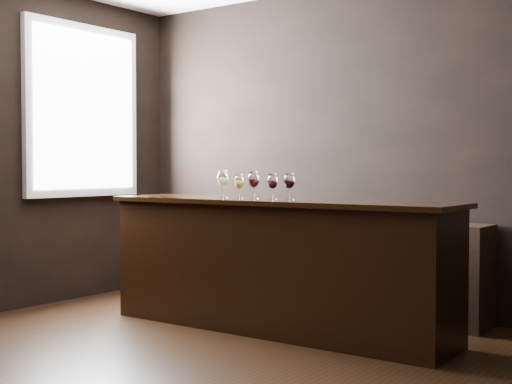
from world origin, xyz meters
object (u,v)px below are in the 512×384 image
Objects in this scene: glass_red_c at (289,182)px; back_bar_shelf at (357,267)px; glass_white at (223,179)px; glass_red_a at (254,180)px; glass_red_b at (272,182)px; bar_counter at (276,268)px; glass_amber at (239,182)px.

back_bar_shelf is at bearing 84.01° from glass_red_c.
glass_red_a is at bearing -1.10° from glass_white.
glass_white is 1.09× the size of glass_red_c.
glass_white is 0.48m from glass_red_b.
glass_red_b is at bearing -103.79° from back_bar_shelf.
bar_counter is 12.65× the size of glass_white.
glass_red_a is 0.18m from glass_red_b.
back_bar_shelf is 11.43× the size of glass_red_b.
glass_white is (-0.50, -0.01, 0.65)m from bar_counter.
glass_red_b is at bearing -0.77° from glass_white.
glass_red_c is at bearing 12.70° from glass_red_b.
back_bar_shelf is at bearing 76.91° from bar_counter.
glass_white reaches higher than back_bar_shelf.
glass_red_b reaches higher than bar_counter.
glass_red_c is (-0.09, -0.88, 0.72)m from back_bar_shelf.
glass_white is 0.18m from glass_amber.
glass_white reaches higher than glass_red_c.
glass_red_c is (0.61, 0.02, -0.01)m from glass_white.
glass_white is at bearing 178.90° from glass_red_a.
glass_red_b is at bearing -146.99° from bar_counter.
bar_counter is at bearing 4.84° from glass_amber.
glass_amber is at bearing -119.85° from back_bar_shelf.
glass_white is 1.12× the size of glass_red_b.
glass_amber is (-0.33, -0.03, 0.63)m from bar_counter.
glass_white is at bearing -179.42° from bar_counter.
glass_red_a is 1.05× the size of glass_red_c.
back_bar_shelf is (0.20, 0.89, -0.08)m from bar_counter.
glass_red_a is (-0.40, -0.91, 0.73)m from back_bar_shelf.
glass_red_a is 0.31m from glass_red_c.
glass_amber is at bearing -175.74° from bar_counter.
bar_counter is at bearing 33.59° from glass_red_b.
glass_red_c is at bearing 5.35° from glass_amber.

